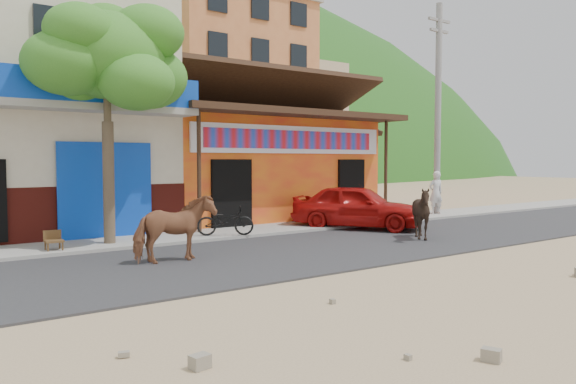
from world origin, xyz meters
The scene contains 15 objects.
ground centered at (0.00, 0.00, 0.00)m, with size 120.00×120.00×0.00m, color #9E825B.
road centered at (0.00, 2.50, 0.02)m, with size 60.00×5.00×0.04m, color #28282B.
sidewalk centered at (0.00, 6.00, 0.06)m, with size 60.00×2.00×0.12m, color gray.
dance_club centered at (2.00, 10.00, 1.80)m, with size 8.00×6.00×3.60m, color orange.
cafe_building centered at (-5.50, 10.00, 3.50)m, with size 7.00×6.00×7.00m, color beige.
apartment_front centered at (9.00, 24.00, 6.00)m, with size 9.00×9.00×12.00m, color #CC723F.
apartment_rear centered at (18.00, 30.00, 5.00)m, with size 8.00×8.00×10.00m, color tan.
tree centered at (-4.60, 5.80, 3.12)m, with size 3.00×3.00×6.00m, color #2D721E, non-canonical shape.
utility_pole centered at (8.20, 6.00, 4.12)m, with size 0.24×0.24×8.00m, color gray.
cow_tan centered at (-4.25, 2.82, 0.74)m, with size 0.76×1.67×1.41m, color #955C3B.
cow_dark centered at (2.58, 1.98, 0.75)m, with size 1.14×1.29×1.42m, color black.
red_car centered at (2.87, 4.80, 0.73)m, with size 1.63×4.05×1.38m, color #AC0F0C.
scooter centered at (-1.59, 5.30, 0.52)m, with size 0.54×1.54×0.81m, color black.
pedestrian centered at (8.00, 5.88, 0.94)m, with size 0.60×0.39×1.63m, color silver.
cafe_chair_right centered at (-6.00, 5.47, 0.54)m, with size 0.39×0.39×0.83m, color #50391A, non-canonical shape.
Camera 1 is at (-9.26, -7.96, 2.17)m, focal length 35.00 mm.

